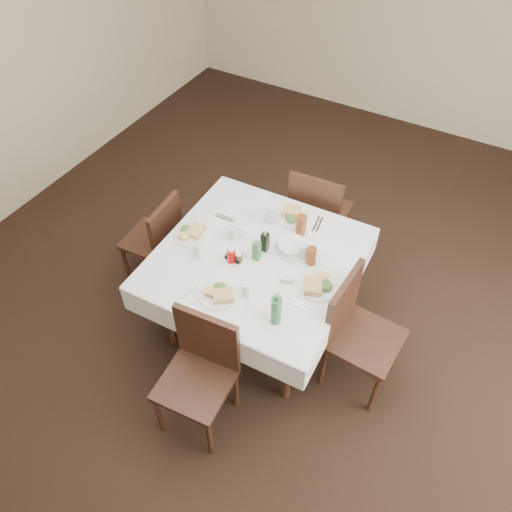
{
  "coord_description": "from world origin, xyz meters",
  "views": [
    {
      "loc": [
        0.94,
        -2.1,
        3.32
      ],
      "look_at": [
        -0.22,
        -0.03,
        0.8
      ],
      "focal_mm": 35.0,
      "sensor_mm": 36.0,
      "label": 1
    }
  ],
  "objects_px": {
    "chair_north": "(317,211)",
    "oil_cruet_dark": "(265,241)",
    "dining_table": "(257,264)",
    "chair_west": "(158,236)",
    "green_bottle": "(276,310)",
    "bread_basket": "(291,247)",
    "coffee_mug": "(234,232)",
    "chair_south": "(201,366)",
    "water_e": "(304,251)",
    "chair_east": "(355,327)",
    "water_s": "(246,289)",
    "oil_cruet_green": "(257,250)",
    "water_w": "(198,250)",
    "water_n": "(271,214)",
    "ketchup_bottle": "(231,255)"
  },
  "relations": [
    {
      "from": "dining_table",
      "to": "water_w",
      "type": "xyz_separation_m",
      "value": [
        -0.36,
        -0.2,
        0.14
      ]
    },
    {
      "from": "chair_south",
      "to": "ketchup_bottle",
      "type": "distance_m",
      "value": 0.77
    },
    {
      "from": "ketchup_bottle",
      "to": "water_n",
      "type": "bearing_deg",
      "value": 85.23
    },
    {
      "from": "chair_south",
      "to": "green_bottle",
      "type": "distance_m",
      "value": 0.61
    },
    {
      "from": "bread_basket",
      "to": "ketchup_bottle",
      "type": "relative_size",
      "value": 1.78
    },
    {
      "from": "oil_cruet_green",
      "to": "coffee_mug",
      "type": "relative_size",
      "value": 1.29
    },
    {
      "from": "water_n",
      "to": "oil_cruet_green",
      "type": "relative_size",
      "value": 0.75
    },
    {
      "from": "chair_east",
      "to": "oil_cruet_green",
      "type": "xyz_separation_m",
      "value": [
        -0.79,
        0.05,
        0.3
      ]
    },
    {
      "from": "oil_cruet_dark",
      "to": "green_bottle",
      "type": "relative_size",
      "value": 0.78
    },
    {
      "from": "chair_west",
      "to": "green_bottle",
      "type": "bearing_deg",
      "value": -19.19
    },
    {
      "from": "bread_basket",
      "to": "coffee_mug",
      "type": "bearing_deg",
      "value": -169.65
    },
    {
      "from": "water_n",
      "to": "water_s",
      "type": "xyz_separation_m",
      "value": [
        0.2,
        -0.7,
        -0.02
      ]
    },
    {
      "from": "water_n",
      "to": "oil_cruet_dark",
      "type": "relative_size",
      "value": 0.74
    },
    {
      "from": "chair_west",
      "to": "chair_east",
      "type": "bearing_deg",
      "value": -3.25
    },
    {
      "from": "dining_table",
      "to": "chair_west",
      "type": "bearing_deg",
      "value": 178.23
    },
    {
      "from": "green_bottle",
      "to": "ketchup_bottle",
      "type": "bearing_deg",
      "value": 149.37
    },
    {
      "from": "dining_table",
      "to": "bread_basket",
      "type": "distance_m",
      "value": 0.28
    },
    {
      "from": "coffee_mug",
      "to": "chair_west",
      "type": "bearing_deg",
      "value": -174.88
    },
    {
      "from": "chair_east",
      "to": "green_bottle",
      "type": "xyz_separation_m",
      "value": [
        -0.42,
        -0.36,
        0.33
      ]
    },
    {
      "from": "chair_south",
      "to": "chair_east",
      "type": "height_order",
      "value": "chair_east"
    },
    {
      "from": "chair_south",
      "to": "bread_basket",
      "type": "xyz_separation_m",
      "value": [
        0.13,
        0.99,
        0.27
      ]
    },
    {
      "from": "water_n",
      "to": "green_bottle",
      "type": "xyz_separation_m",
      "value": [
        0.47,
        -0.8,
        0.04
      ]
    },
    {
      "from": "chair_east",
      "to": "water_s",
      "type": "xyz_separation_m",
      "value": [
        -0.69,
        -0.27,
        0.27
      ]
    },
    {
      "from": "water_e",
      "to": "bread_basket",
      "type": "xyz_separation_m",
      "value": [
        -0.1,
        0.02,
        -0.03
      ]
    },
    {
      "from": "bread_basket",
      "to": "coffee_mug",
      "type": "distance_m",
      "value": 0.43
    },
    {
      "from": "water_s",
      "to": "dining_table",
      "type": "bearing_deg",
      "value": 108.35
    },
    {
      "from": "chair_east",
      "to": "green_bottle",
      "type": "bearing_deg",
      "value": -139.57
    },
    {
      "from": "dining_table",
      "to": "oil_cruet_dark",
      "type": "xyz_separation_m",
      "value": [
        0.02,
        0.08,
        0.16
      ]
    },
    {
      "from": "chair_north",
      "to": "oil_cruet_dark",
      "type": "relative_size",
      "value": 4.76
    },
    {
      "from": "water_w",
      "to": "green_bottle",
      "type": "height_order",
      "value": "green_bottle"
    },
    {
      "from": "chair_west",
      "to": "bread_basket",
      "type": "distance_m",
      "value": 1.17
    },
    {
      "from": "water_w",
      "to": "dining_table",
      "type": "bearing_deg",
      "value": 29.16
    },
    {
      "from": "dining_table",
      "to": "chair_west",
      "type": "relative_size",
      "value": 1.66
    },
    {
      "from": "water_s",
      "to": "coffee_mug",
      "type": "height_order",
      "value": "water_s"
    },
    {
      "from": "chair_west",
      "to": "green_bottle",
      "type": "height_order",
      "value": "green_bottle"
    },
    {
      "from": "oil_cruet_green",
      "to": "oil_cruet_dark",
      "type": "bearing_deg",
      "value": 84.52
    },
    {
      "from": "chair_south",
      "to": "water_e",
      "type": "relative_size",
      "value": 7.31
    },
    {
      "from": "chair_east",
      "to": "bread_basket",
      "type": "height_order",
      "value": "chair_east"
    },
    {
      "from": "water_e",
      "to": "oil_cruet_dark",
      "type": "relative_size",
      "value": 0.64
    },
    {
      "from": "chair_east",
      "to": "water_w",
      "type": "height_order",
      "value": "chair_east"
    },
    {
      "from": "dining_table",
      "to": "oil_cruet_dark",
      "type": "bearing_deg",
      "value": 77.24
    },
    {
      "from": "water_s",
      "to": "oil_cruet_green",
      "type": "height_order",
      "value": "oil_cruet_green"
    },
    {
      "from": "chair_east",
      "to": "oil_cruet_dark",
      "type": "relative_size",
      "value": 4.81
    },
    {
      "from": "green_bottle",
      "to": "dining_table",
      "type": "bearing_deg",
      "value": 131.38
    },
    {
      "from": "water_w",
      "to": "oil_cruet_green",
      "type": "xyz_separation_m",
      "value": [
        0.36,
        0.18,
        0.03
      ]
    },
    {
      "from": "dining_table",
      "to": "ketchup_bottle",
      "type": "xyz_separation_m",
      "value": [
        -0.13,
        -0.13,
        0.14
      ]
    },
    {
      "from": "water_w",
      "to": "ketchup_bottle",
      "type": "height_order",
      "value": "ketchup_bottle"
    },
    {
      "from": "chair_west",
      "to": "green_bottle",
      "type": "distance_m",
      "value": 1.44
    },
    {
      "from": "chair_west",
      "to": "oil_cruet_dark",
      "type": "height_order",
      "value": "oil_cruet_dark"
    },
    {
      "from": "green_bottle",
      "to": "chair_north",
      "type": "bearing_deg",
      "value": 102.5
    }
  ]
}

